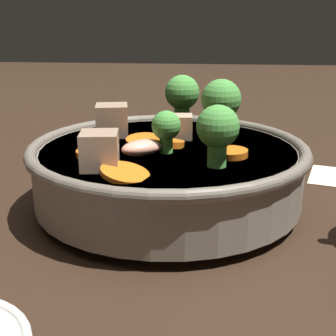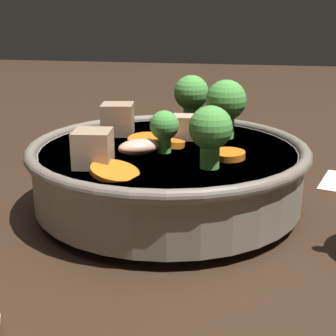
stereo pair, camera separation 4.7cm
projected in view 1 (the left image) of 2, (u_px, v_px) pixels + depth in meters
The scene contains 2 objects.
ground_plane at pixel (168, 206), 0.49m from camera, with size 3.00×3.00×0.00m, color black.
stirfry_bowl at pixel (169, 165), 0.47m from camera, with size 0.28×0.28×0.13m.
Camera 1 is at (-0.05, 0.45, 0.19)m, focal length 50.00 mm.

